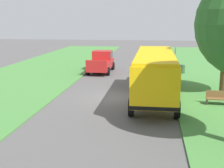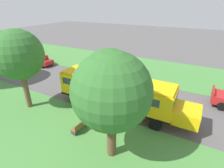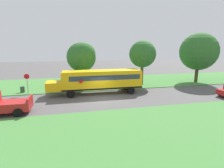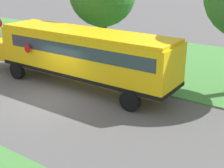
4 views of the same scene
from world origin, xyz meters
name	(u,v)px [view 3 (image 3 of 4)]	position (x,y,z in m)	size (l,w,h in m)	color
ground_plane	(102,99)	(0.00, 0.00, 0.00)	(120.00, 120.00, 0.00)	#565454
grass_verge	(93,83)	(-10.00, 0.00, 0.04)	(12.00, 80.00, 0.08)	#47843D
grass_far_side	(124,134)	(9.00, 0.00, 0.04)	(10.00, 80.00, 0.07)	#47843D
school_bus	(100,80)	(-2.68, 0.15, 1.92)	(2.84, 12.42, 3.16)	yellow
oak_tree_beside_bus	(82,56)	(-7.44, -1.80, 4.78)	(4.56, 4.52, 6.92)	brown
oak_tree_roadside_mid	(143,53)	(-6.46, 7.77, 5.21)	(4.27, 4.26, 7.23)	brown
oak_tree_far_end	(200,52)	(-6.30, 18.20, 5.33)	(6.38, 6.38, 8.61)	#4C3826
stop_sign	(27,81)	(-4.60, -9.35, 1.74)	(0.08, 0.68, 2.74)	gray
park_bench	(103,84)	(-6.71, 1.25, 0.47)	(1.63, 0.63, 0.92)	brown
trash_bin	(23,90)	(-5.39, -10.22, 0.45)	(0.56, 0.56, 0.90)	#2D4C33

